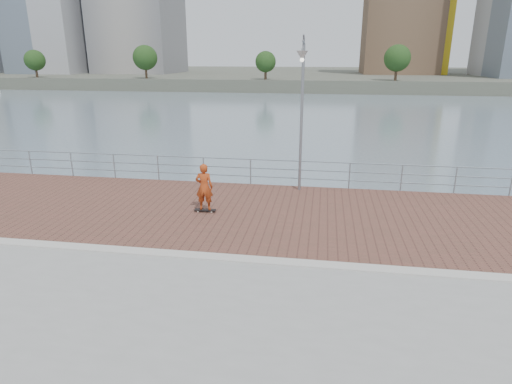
# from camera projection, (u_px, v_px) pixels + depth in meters

# --- Properties ---
(water) EXTENTS (400.00, 400.00, 0.00)m
(water) POSITION_uv_depth(u_px,v_px,m) (245.00, 324.00, 12.14)
(water) COLOR slate
(water) RESTS_ON ground
(brick_lane) EXTENTS (40.00, 6.80, 0.02)m
(brick_lane) POSITION_uv_depth(u_px,v_px,m) (263.00, 213.00, 14.91)
(brick_lane) COLOR brown
(brick_lane) RESTS_ON seawall
(curb) EXTENTS (40.00, 0.40, 0.06)m
(curb) POSITION_uv_depth(u_px,v_px,m) (244.00, 259.00, 11.52)
(curb) COLOR #B7B5AD
(curb) RESTS_ON seawall
(far_shore) EXTENTS (320.00, 95.00, 2.50)m
(far_shore) POSITION_uv_depth(u_px,v_px,m) (320.00, 76.00, 126.89)
(far_shore) COLOR #4C5142
(far_shore) RESTS_ON ground
(guardrail) EXTENTS (39.06, 0.06, 1.13)m
(guardrail) POSITION_uv_depth(u_px,v_px,m) (275.00, 170.00, 17.89)
(guardrail) COLOR #8C9EA8
(guardrail) RESTS_ON brick_lane
(street_lamp) EXTENTS (0.42, 1.21, 5.71)m
(street_lamp) POSITION_uv_depth(u_px,v_px,m) (302.00, 89.00, 15.84)
(street_lamp) COLOR gray
(street_lamp) RESTS_ON brick_lane
(skateboard) EXTENTS (0.77, 0.24, 0.09)m
(skateboard) POSITION_uv_depth(u_px,v_px,m) (205.00, 210.00, 15.00)
(skateboard) COLOR black
(skateboard) RESTS_ON brick_lane
(skateboarder) EXTENTS (0.63, 0.43, 1.66)m
(skateboarder) POSITION_uv_depth(u_px,v_px,m) (204.00, 187.00, 14.74)
(skateboarder) COLOR #A93C16
(skateboarder) RESTS_ON skateboard
(shoreline_trees) EXTENTS (144.55, 4.99, 6.65)m
(shoreline_trees) POSITION_uv_depth(u_px,v_px,m) (353.00, 60.00, 81.55)
(shoreline_trees) COLOR #473323
(shoreline_trees) RESTS_ON far_shore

